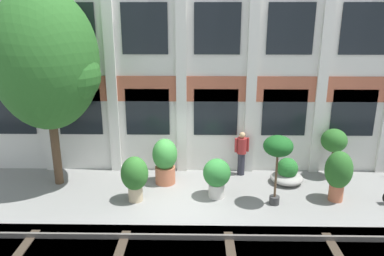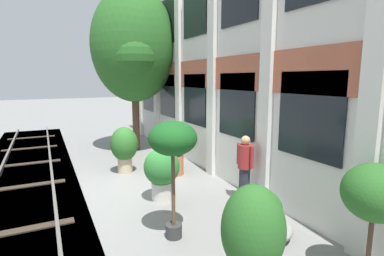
% 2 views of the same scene
% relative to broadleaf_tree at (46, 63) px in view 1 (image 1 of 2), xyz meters
% --- Properties ---
extents(ground_plane, '(80.00, 80.00, 0.00)m').
position_rel_broadleaf_tree_xyz_m(ground_plane, '(4.22, -1.18, -4.15)').
color(ground_plane, gray).
extents(apartment_facade, '(15.07, 0.64, 8.23)m').
position_rel_broadleaf_tree_xyz_m(apartment_facade, '(4.22, 1.45, -0.05)').
color(apartment_facade, silver).
rests_on(apartment_facade, ground).
extents(broadleaf_tree, '(3.51, 3.34, 6.49)m').
position_rel_broadleaf_tree_xyz_m(broadleaf_tree, '(0.00, 0.00, 0.00)').
color(broadleaf_tree, '#4C3826').
rests_on(broadleaf_tree, ground).
extents(potted_plant_glazed_jar, '(0.85, 0.85, 1.60)m').
position_rel_broadleaf_tree_xyz_m(potted_plant_glazed_jar, '(3.69, 0.08, -3.29)').
color(potted_plant_glazed_jar, '#B76647').
rests_on(potted_plant_glazed_jar, ground).
extents(potted_plant_fluted_column, '(0.87, 0.87, 1.29)m').
position_rel_broadleaf_tree_xyz_m(potted_plant_fluted_column, '(5.41, -0.92, -3.40)').
color(potted_plant_fluted_column, beige).
rests_on(potted_plant_fluted_column, ground).
extents(potted_plant_low_pan, '(0.90, 0.90, 1.79)m').
position_rel_broadleaf_tree_xyz_m(potted_plant_low_pan, '(9.59, 0.70, -2.82)').
color(potted_plant_low_pan, '#333333').
rests_on(potted_plant_low_pan, ground).
extents(potted_plant_terracotta_small, '(0.88, 0.88, 2.22)m').
position_rel_broadleaf_tree_xyz_m(potted_plant_terracotta_small, '(7.19, -1.36, -2.34)').
color(potted_plant_terracotta_small, '#333333').
rests_on(potted_plant_terracotta_small, ground).
extents(potted_plant_wide_bowl, '(1.12, 1.12, 0.91)m').
position_rel_broadleaf_tree_xyz_m(potted_plant_wide_bowl, '(7.90, 0.15, -3.80)').
color(potted_plant_wide_bowl, gray).
rests_on(potted_plant_wide_bowl, ground).
extents(potted_plant_ribbed_drum, '(0.85, 0.85, 1.46)m').
position_rel_broadleaf_tree_xyz_m(potted_plant_ribbed_drum, '(2.86, -1.21, -3.30)').
color(potted_plant_ribbed_drum, tan).
rests_on(potted_plant_ribbed_drum, ground).
extents(potted_plant_stone_basin, '(0.84, 0.84, 1.64)m').
position_rel_broadleaf_tree_xyz_m(potted_plant_stone_basin, '(9.16, -1.08, -3.20)').
color(potted_plant_stone_basin, '#B76647').
rests_on(potted_plant_stone_basin, ground).
extents(resident_by_doorway, '(0.52, 0.34, 1.62)m').
position_rel_broadleaf_tree_xyz_m(resident_by_doorway, '(6.39, 0.84, -3.28)').
color(resident_by_doorway, '#282833').
rests_on(resident_by_doorway, ground).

